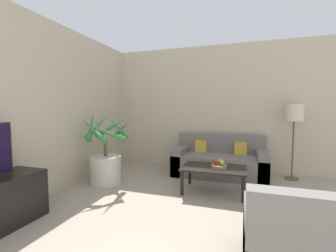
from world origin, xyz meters
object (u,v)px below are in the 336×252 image
(apple_green, at_px, (223,163))
(orange_fruit, at_px, (220,161))
(sofa_loveseat, at_px, (219,162))
(fruit_bowl, at_px, (219,166))
(apple_red, at_px, (216,163))
(ottoman, at_px, (280,210))
(floor_lamp, at_px, (294,116))
(coffee_table, at_px, (214,170))
(potted_palm, at_px, (106,160))
(armchair, at_px, (300,251))

(apple_green, bearing_deg, orange_fruit, 114.82)
(sofa_loveseat, bearing_deg, orange_fruit, -83.78)
(sofa_loveseat, bearing_deg, fruit_bowl, -85.01)
(apple_red, distance_m, ottoman, 1.18)
(sofa_loveseat, relative_size, apple_green, 23.89)
(floor_lamp, relative_size, coffee_table, 1.43)
(floor_lamp, relative_size, ottoman, 2.09)
(sofa_loveseat, bearing_deg, coffee_table, -89.71)
(potted_palm, distance_m, apple_red, 1.92)
(potted_palm, relative_size, apple_green, 17.35)
(floor_lamp, distance_m, orange_fruit, 1.78)
(sofa_loveseat, bearing_deg, potted_palm, -148.63)
(coffee_table, distance_m, ottoman, 1.18)
(sofa_loveseat, xyz_separation_m, coffee_table, (0.01, -0.99, 0.09))
(apple_red, height_order, apple_green, apple_green)
(floor_lamp, relative_size, armchair, 1.69)
(apple_red, height_order, ottoman, apple_red)
(orange_fruit, bearing_deg, potted_palm, -173.98)
(floor_lamp, distance_m, apple_green, 1.81)
(potted_palm, relative_size, ottoman, 1.91)
(potted_palm, relative_size, fruit_bowl, 5.24)
(fruit_bowl, bearing_deg, apple_green, -26.89)
(sofa_loveseat, distance_m, apple_red, 1.02)
(coffee_table, relative_size, armchair, 1.18)
(potted_palm, height_order, floor_lamp, floor_lamp)
(apple_green, bearing_deg, fruit_bowl, 153.11)
(apple_red, bearing_deg, sofa_loveseat, 91.93)
(floor_lamp, bearing_deg, sofa_loveseat, -173.70)
(coffee_table, xyz_separation_m, orange_fruit, (0.10, 0.05, 0.14))
(floor_lamp, height_order, apple_green, floor_lamp)
(ottoman, bearing_deg, floor_lamp, 75.91)
(ottoman, bearing_deg, apple_red, 135.21)
(orange_fruit, bearing_deg, apple_green, -65.18)
(apple_red, distance_m, armchair, 1.90)
(apple_red, bearing_deg, fruit_bowl, 7.89)
(potted_palm, xyz_separation_m, sofa_loveseat, (1.88, 1.14, -0.16))
(orange_fruit, bearing_deg, apple_red, -136.34)
(sofa_loveseat, height_order, apple_green, sofa_loveseat)
(coffee_table, bearing_deg, sofa_loveseat, 90.29)
(floor_lamp, distance_m, coffee_table, 1.93)
(floor_lamp, xyz_separation_m, armchair, (-0.49, -2.85, -0.92))
(orange_fruit, xyz_separation_m, armchair, (0.74, -1.77, -0.23))
(sofa_loveseat, xyz_separation_m, fruit_bowl, (0.09, -0.99, 0.16))
(armchair, bearing_deg, potted_palm, 150.22)
(fruit_bowl, bearing_deg, orange_fruit, 75.16)
(coffee_table, bearing_deg, apple_red, -27.30)
(armchair, bearing_deg, sofa_loveseat, 107.39)
(coffee_table, bearing_deg, armchair, -63.89)
(apple_green, relative_size, ottoman, 0.11)
(fruit_bowl, xyz_separation_m, orange_fruit, (0.02, 0.06, 0.07))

